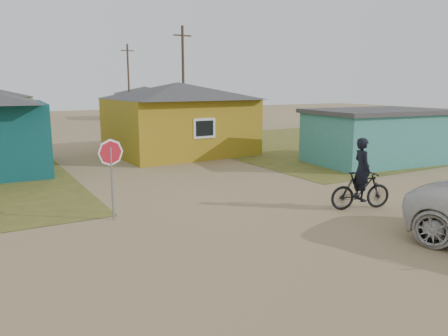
# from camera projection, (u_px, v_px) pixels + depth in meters

# --- Properties ---
(ground) EXTENTS (120.00, 120.00, 0.00)m
(ground) POSITION_uv_depth(u_px,v_px,m) (315.00, 233.00, 11.26)
(ground) COLOR #967E57
(grass_ne) EXTENTS (20.00, 18.00, 0.00)m
(grass_ne) POSITION_uv_depth(u_px,v_px,m) (343.00, 142.00, 29.20)
(grass_ne) COLOR olive
(grass_ne) RESTS_ON ground
(house_yellow) EXTENTS (7.72, 6.76, 3.90)m
(house_yellow) POSITION_uv_depth(u_px,v_px,m) (179.00, 117.00, 24.02)
(house_yellow) COLOR #9E7E18
(house_yellow) RESTS_ON ground
(shed_turquoise) EXTENTS (6.71, 4.93, 2.60)m
(shed_turquoise) POSITION_uv_depth(u_px,v_px,m) (374.00, 136.00, 21.22)
(shed_turquoise) COLOR teal
(shed_turquoise) RESTS_ON ground
(house_beige_east) EXTENTS (6.95, 6.05, 3.60)m
(house_beige_east) POSITION_uv_depth(u_px,v_px,m) (145.00, 102.00, 49.84)
(house_beige_east) COLOR tan
(house_beige_east) RESTS_ON ground
(utility_pole_near) EXTENTS (1.40, 0.20, 8.00)m
(utility_pole_near) POSITION_uv_depth(u_px,v_px,m) (183.00, 80.00, 32.39)
(utility_pole_near) COLOR #453429
(utility_pole_near) RESTS_ON ground
(utility_pole_far) EXTENTS (1.40, 0.20, 8.00)m
(utility_pole_far) POSITION_uv_depth(u_px,v_px,m) (129.00, 81.00, 46.48)
(utility_pole_far) COLOR #453429
(utility_pole_far) RESTS_ON ground
(stop_sign) EXTENTS (0.74, 0.19, 2.30)m
(stop_sign) POSITION_uv_depth(u_px,v_px,m) (111.00, 160.00, 12.03)
(stop_sign) COLOR gray
(stop_sign) RESTS_ON ground
(cyclist) EXTENTS (2.02, 1.11, 2.20)m
(cyclist) POSITION_uv_depth(u_px,v_px,m) (361.00, 183.00, 13.27)
(cyclist) COLOR black
(cyclist) RESTS_ON ground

